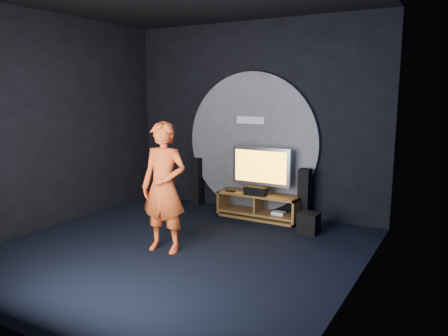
{
  "coord_description": "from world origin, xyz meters",
  "views": [
    {
      "loc": [
        3.55,
        -4.82,
        2.22
      ],
      "look_at": [
        0.21,
        1.05,
        1.05
      ],
      "focal_mm": 35.0,
      "sensor_mm": 36.0,
      "label": 1
    }
  ],
  "objects_px": {
    "tv": "(261,168)",
    "tower_speaker_left": "(197,181)",
    "media_console": "(259,208)",
    "subwoofer": "(309,223)",
    "tower_speaker_right": "(304,196)",
    "player": "(164,187)"
  },
  "relations": [
    {
      "from": "tower_speaker_left",
      "to": "subwoofer",
      "type": "distance_m",
      "value": 2.67
    },
    {
      "from": "tv",
      "to": "tower_speaker_left",
      "type": "height_order",
      "value": "tv"
    },
    {
      "from": "media_console",
      "to": "tower_speaker_right",
      "type": "xyz_separation_m",
      "value": [
        0.77,
        0.18,
        0.27
      ]
    },
    {
      "from": "media_console",
      "to": "player",
      "type": "bearing_deg",
      "value": -102.53
    },
    {
      "from": "tv",
      "to": "subwoofer",
      "type": "bearing_deg",
      "value": -23.04
    },
    {
      "from": "media_console",
      "to": "tower_speaker_right",
      "type": "bearing_deg",
      "value": 12.83
    },
    {
      "from": "media_console",
      "to": "tower_speaker_left",
      "type": "bearing_deg",
      "value": 168.81
    },
    {
      "from": "tower_speaker_right",
      "to": "player",
      "type": "xyz_separation_m",
      "value": [
        -1.25,
        -2.3,
        0.45
      ]
    },
    {
      "from": "media_console",
      "to": "tower_speaker_right",
      "type": "relative_size",
      "value": 1.58
    },
    {
      "from": "tv",
      "to": "player",
      "type": "xyz_separation_m",
      "value": [
        -0.47,
        -2.19,
        0.02
      ]
    },
    {
      "from": "tv",
      "to": "media_console",
      "type": "bearing_deg",
      "value": -84.26
    },
    {
      "from": "tower_speaker_left",
      "to": "subwoofer",
      "type": "relative_size",
      "value": 2.81
    },
    {
      "from": "tower_speaker_right",
      "to": "subwoofer",
      "type": "bearing_deg",
      "value": -63.58
    },
    {
      "from": "media_console",
      "to": "tower_speaker_left",
      "type": "xyz_separation_m",
      "value": [
        -1.52,
        0.3,
        0.27
      ]
    },
    {
      "from": "media_console",
      "to": "player",
      "type": "height_order",
      "value": "player"
    },
    {
      "from": "tower_speaker_left",
      "to": "player",
      "type": "relative_size",
      "value": 0.51
    },
    {
      "from": "subwoofer",
      "to": "player",
      "type": "height_order",
      "value": "player"
    },
    {
      "from": "media_console",
      "to": "subwoofer",
      "type": "bearing_deg",
      "value": -20.01
    },
    {
      "from": "media_console",
      "to": "subwoofer",
      "type": "relative_size",
      "value": 4.45
    },
    {
      "from": "tower_speaker_right",
      "to": "subwoofer",
      "type": "xyz_separation_m",
      "value": [
        0.28,
        -0.56,
        -0.3
      ]
    },
    {
      "from": "media_console",
      "to": "tv",
      "type": "height_order",
      "value": "tv"
    },
    {
      "from": "subwoofer",
      "to": "player",
      "type": "xyz_separation_m",
      "value": [
        -1.52,
        -1.74,
        0.75
      ]
    }
  ]
}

